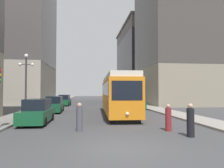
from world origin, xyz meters
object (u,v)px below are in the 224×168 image
object	(u,v)px
transit_bus	(119,94)
parked_car_right_far	(135,103)
pedestrian_crossing_far	(191,121)
pedestrian_on_sidewalk	(168,118)
parked_car_left_near	(64,101)
streetcar	(117,94)
pedestrian_crossing_near	(79,118)
parked_car_left_far	(54,105)
parked_car_left_mid	(37,112)
lamp_post_left_near	(26,75)

from	to	relation	value
transit_bus	parked_car_right_far	world-z (taller)	transit_bus
pedestrian_crossing_far	pedestrian_on_sidewalk	distance (m)	1.85
parked_car_left_near	streetcar	bearing A→B (deg)	-62.21
pedestrian_crossing_near	pedestrian_on_sidewalk	xyz separation A→B (m)	(5.32, -0.50, -0.04)
streetcar	pedestrian_crossing_far	xyz separation A→B (m)	(2.26, -10.91, -1.29)
transit_bus	parked_car_left_far	size ratio (longest dim) A/B	2.55
parked_car_left_far	pedestrian_on_sidewalk	bearing A→B (deg)	-57.07
streetcar	transit_bus	xyz separation A→B (m)	(3.24, 19.73, -0.15)
transit_bus	pedestrian_crossing_far	bearing A→B (deg)	-91.84
parked_car_left_mid	parked_car_left_far	xyz separation A→B (m)	(-0.00, 8.58, 0.00)
pedestrian_crossing_near	lamp_post_left_near	bearing A→B (deg)	-162.81
pedestrian_crossing_near	pedestrian_crossing_far	distance (m)	6.26
pedestrian_crossing_near	pedestrian_crossing_far	xyz separation A→B (m)	(5.83, -2.28, 0.02)
transit_bus	lamp_post_left_near	distance (m)	24.13
streetcar	parked_car_left_mid	distance (m)	8.56
pedestrian_on_sidewalk	lamp_post_left_near	bearing A→B (deg)	-13.59
transit_bus	pedestrian_crossing_near	world-z (taller)	transit_bus
parked_car_left_mid	pedestrian_on_sidewalk	size ratio (longest dim) A/B	3.00
parked_car_left_near	parked_car_left_mid	bearing A→B (deg)	-87.00
transit_bus	parked_car_left_far	bearing A→B (deg)	-121.74
pedestrian_crossing_near	pedestrian_crossing_far	bearing A→B (deg)	51.48
parked_car_right_far	lamp_post_left_near	xyz separation A→B (m)	(-12.07, -7.58, 3.03)
streetcar	lamp_post_left_near	world-z (taller)	lamp_post_left_near
pedestrian_crossing_near	lamp_post_left_near	size ratio (longest dim) A/B	0.30
parked_car_left_mid	pedestrian_on_sidewalk	xyz separation A→B (m)	(8.54, -4.08, -0.09)
parked_car_right_far	parked_car_left_far	bearing A→B (deg)	16.80
parked_car_left_mid	pedestrian_on_sidewalk	distance (m)	9.47
parked_car_left_far	pedestrian_crossing_near	distance (m)	12.57
parked_car_right_far	parked_car_left_far	world-z (taller)	same
pedestrian_crossing_far	pedestrian_on_sidewalk	world-z (taller)	pedestrian_crossing_far
parked_car_left_mid	pedestrian_crossing_far	size ratio (longest dim) A/B	2.77
parked_car_left_near	transit_bus	bearing A→B (deg)	29.68
streetcar	parked_car_left_far	size ratio (longest dim) A/B	2.76
parked_car_left_near	pedestrian_crossing_far	distance (m)	27.16
transit_bus	pedestrian_crossing_near	bearing A→B (deg)	-103.51
streetcar	parked_car_right_far	size ratio (longest dim) A/B	2.89
parked_car_left_mid	pedestrian_crossing_near	xyz separation A→B (m)	(3.22, -3.57, -0.06)
parked_car_left_far	pedestrian_crossing_near	world-z (taller)	parked_car_left_far
transit_bus	parked_car_left_far	distance (m)	19.10
parked_car_left_near	pedestrian_crossing_far	size ratio (longest dim) A/B	2.50
parked_car_left_near	parked_car_left_mid	xyz separation A→B (m)	(-0.00, -19.76, 0.00)
pedestrian_crossing_near	lamp_post_left_near	xyz separation A→B (m)	(-5.12, 7.48, 3.09)
parked_car_left_near	parked_car_left_far	distance (m)	11.19
parked_car_left_near	lamp_post_left_near	size ratio (longest dim) A/B	0.77
parked_car_left_near	lamp_post_left_near	distance (m)	16.25
pedestrian_crossing_far	parked_car_right_far	bearing A→B (deg)	161.11
parked_car_left_mid	parked_car_left_far	world-z (taller)	same
lamp_post_left_near	pedestrian_crossing_near	bearing A→B (deg)	-55.62
streetcar	pedestrian_on_sidewalk	distance (m)	9.41
pedestrian_crossing_near	transit_bus	bearing A→B (deg)	149.31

